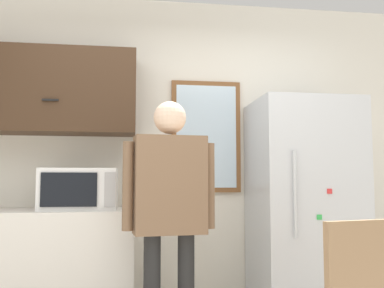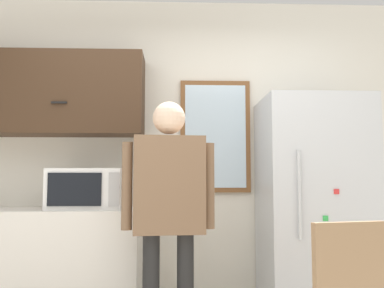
{
  "view_description": "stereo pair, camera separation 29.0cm",
  "coord_description": "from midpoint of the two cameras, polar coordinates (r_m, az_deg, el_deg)",
  "views": [
    {
      "loc": [
        -0.25,
        -1.9,
        1.11
      ],
      "look_at": [
        0.15,
        0.96,
        1.36
      ],
      "focal_mm": 40.0,
      "sensor_mm": 36.0,
      "label": 1
    },
    {
      "loc": [
        0.03,
        -1.93,
        1.11
      ],
      "look_at": [
        0.15,
        0.96,
        1.36
      ],
      "focal_mm": 40.0,
      "sensor_mm": 36.0,
      "label": 2
    }
  ],
  "objects": [
    {
      "name": "back_wall",
      "position": [
        3.7,
        -0.5,
        -1.29
      ],
      "size": [
        6.0,
        0.06,
        2.7
      ],
      "color": "silver",
      "rests_on": "ground_plane"
    },
    {
      "name": "counter",
      "position": [
        3.59,
        -20.9,
        -15.28
      ],
      "size": [
        1.97,
        0.63,
        0.9
      ],
      "color": "silver",
      "rests_on": "ground_plane"
    },
    {
      "name": "upper_cabinets",
      "position": [
        3.73,
        -19.55,
        6.3
      ],
      "size": [
        1.97,
        0.37,
        0.67
      ],
      "color": "#3D2819"
    },
    {
      "name": "microwave",
      "position": [
        3.33,
        -11.46,
        -5.89
      ],
      "size": [
        0.55,
        0.38,
        0.31
      ],
      "color": "white",
      "rests_on": "counter"
    },
    {
      "name": "person",
      "position": [
        2.83,
        -0.19,
        -7.18
      ],
      "size": [
        0.61,
        0.27,
        1.64
      ],
      "rotation": [
        0.0,
        0.0,
        0.1
      ],
      "color": "black",
      "rests_on": "ground_plane"
    },
    {
      "name": "refrigerator",
      "position": [
        3.53,
        18.27,
        -8.5
      ],
      "size": [
        0.79,
        0.73,
        1.76
      ],
      "color": "silver",
      "rests_on": "ground_plane"
    },
    {
      "name": "window",
      "position": [
        3.7,
        5.36,
        1.06
      ],
      "size": [
        0.6,
        0.05,
        0.97
      ],
      "color": "brown"
    }
  ]
}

